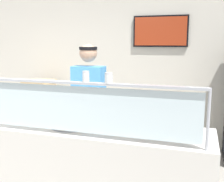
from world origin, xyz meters
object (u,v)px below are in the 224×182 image
at_px(parmesan_shaker, 86,77).
at_px(pizza_box_stack, 39,86).
at_px(pizza_server, 73,123).
at_px(pepper_flake_shaker, 109,79).
at_px(worker_figure, 89,107).
at_px(pizza_tray, 72,124).

bearing_deg(parmesan_shaker, pizza_box_stack, 130.65).
height_order(pizza_server, pepper_flake_shaker, pepper_flake_shaker).
xyz_separation_m(pizza_server, worker_figure, (-0.08, 0.63, 0.02)).
height_order(parmesan_shaker, worker_figure, worker_figure).
bearing_deg(pizza_tray, pizza_server, -44.73).
bearing_deg(pepper_flake_shaker, pizza_server, 151.33).
xyz_separation_m(pizza_tray, pepper_flake_shaker, (0.48, -0.27, 0.52)).
height_order(pizza_tray, pizza_box_stack, pizza_box_stack).
distance_m(pizza_server, parmesan_shaker, 0.62).
xyz_separation_m(pepper_flake_shaker, worker_figure, (-0.55, 0.89, -0.48)).
relative_size(parmesan_shaker, worker_figure, 0.06).
distance_m(pizza_tray, worker_figure, 0.62).
relative_size(worker_figure, pizza_box_stack, 3.61).
distance_m(parmesan_shaker, pepper_flake_shaker, 0.21).
xyz_separation_m(pizza_server, pizza_box_stack, (-1.59, 1.90, 0.01)).
bearing_deg(pepper_flake_shaker, worker_figure, 121.75).
height_order(pizza_tray, pizza_server, pizza_server).
bearing_deg(parmesan_shaker, pizza_tray, 135.53).
bearing_deg(pizza_server, parmesan_shaker, -28.40).
bearing_deg(pizza_box_stack, pepper_flake_shaker, -46.34).
height_order(pepper_flake_shaker, worker_figure, worker_figure).
bearing_deg(pizza_box_stack, worker_figure, -40.05).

